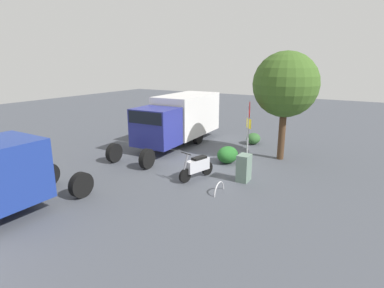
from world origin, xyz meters
TOP-DOWN VIEW (x-y plane):
  - ground_plane at (0.00, 0.00)m, footprint 60.00×60.00m
  - box_truck_near at (-2.30, -3.51)m, footprint 8.03×2.52m
  - motorcycle at (1.86, 0.13)m, footprint 1.77×0.74m
  - stop_sign at (-1.38, 1.02)m, footprint 0.71×0.33m
  - street_tree at (-2.49, 2.29)m, footprint 3.01×3.01m
  - utility_cabinet at (1.15, 1.85)m, footprint 0.60×0.45m
  - bike_rack_hoop at (2.70, 1.53)m, footprint 0.85×0.09m
  - shrub_near_sign at (-4.49, 0.18)m, footprint 0.94×0.77m
  - shrub_mid_verge at (-0.62, 0.34)m, footprint 1.14×0.93m

SIDE VIEW (x-z plane):
  - ground_plane at x=0.00m, z-range 0.00..0.00m
  - bike_rack_hoop at x=2.70m, z-range -0.43..0.43m
  - shrub_near_sign at x=-4.49m, z-range 0.00..0.64m
  - shrub_mid_verge at x=-0.62m, z-range 0.00..0.78m
  - motorcycle at x=1.86m, z-range -0.08..1.12m
  - utility_cabinet at x=1.15m, z-range 0.00..1.08m
  - box_truck_near at x=-2.30m, z-range 0.18..2.92m
  - stop_sign at x=-1.38m, z-range 0.47..3.30m
  - street_tree at x=-2.49m, z-range 1.01..6.10m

